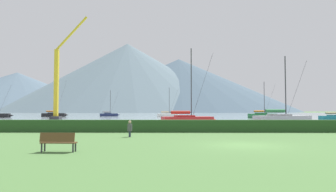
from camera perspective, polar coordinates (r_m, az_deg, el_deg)
The scene contains 17 objects.
ground_plane at distance 18.63m, azimuth 13.97°, elevation -8.84°, with size 1000.00×1000.00×0.00m, color #477038.
harbor_water at distance 155.10m, azimuth 2.27°, elevation -3.41°, with size 320.00×246.00×0.00m, color #8C9EA3.
hedge_line at distance 29.37m, azimuth 9.01°, elevation -5.48°, with size 80.00×1.20×1.13m, color #284C23.
sailboat_slip_0 at distance 105.22m, azimuth -20.31°, elevation -3.22°, with size 8.23×3.10×12.33m.
sailboat_slip_1 at distance 69.23m, azimuth 28.68°, elevation -3.53°, with size 6.98×2.21×9.74m.
sailboat_slip_2 at distance 108.88m, azimuth -10.85°, elevation -3.37°, with size 7.08×3.68×9.03m.
sailboat_slip_3 at distance 44.13m, azimuth 3.72°, elevation -4.39°, with size 8.44×4.17×10.98m.
sailboat_slip_5 at distance 47.74m, azimuth 20.44°, elevation -4.02°, with size 9.40×4.76×9.97m.
sailboat_slip_6 at distance 85.83m, azimuth 17.12°, elevation -3.43°, with size 8.62×4.30×9.65m.
sailboat_slip_7 at distance 96.45m, azimuth -0.01°, elevation -3.51°, with size 7.30×3.89×9.16m.
park_bench_under_tree at distance 16.08m, azimuth -19.64°, elevation -7.85°, with size 1.74×0.56×0.95m.
person_seated_viewer at distance 23.81m, azimuth -7.07°, elevation -5.88°, with size 0.36×0.57×1.25m.
dock_crane at distance 68.49m, azimuth -19.73°, elevation 1.65°, with size 7.36×2.00×21.86m.
distant_hill_west_ridge at distance 379.41m, azimuth 2.01°, elevation 1.96°, with size 283.09×283.09×65.09m, color #425666.
distant_hill_central_peak at distance 371.67m, azimuth -7.53°, elevation 3.38°, with size 277.97×277.97×81.94m, color slate.
distant_hill_east_ridge at distance 468.60m, azimuth -26.15°, elevation 0.65°, with size 274.70×274.70×53.78m, color #4C6070.
distant_hill_far_shoulder at distance 417.40m, azimuth -4.22°, elevation 0.45°, with size 241.88×241.88×49.29m, color #425666.
Camera 1 is at (-4.22, -18.03, 2.03)m, focal length 32.98 mm.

